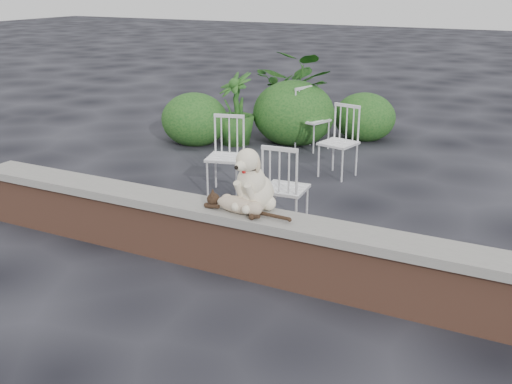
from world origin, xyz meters
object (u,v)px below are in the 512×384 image
at_px(dog, 256,177).
at_px(chair_b, 338,142).
at_px(cat, 240,204).
at_px(chair_a, 226,156).
at_px(chair_c, 285,187).
at_px(potted_plant_a, 299,94).
at_px(chair_e, 312,119).
at_px(potted_plant_b, 235,109).

relative_size(dog, chair_b, 0.62).
bearing_deg(cat, chair_b, 102.38).
bearing_deg(cat, chair_a, 131.39).
distance_m(dog, chair_b, 3.00).
bearing_deg(chair_c, cat, 88.76).
bearing_deg(chair_a, potted_plant_a, 81.96).
height_order(cat, chair_b, chair_b).
bearing_deg(chair_e, cat, -149.18).
bearing_deg(chair_a, chair_e, 71.75).
bearing_deg(chair_a, potted_plant_b, 101.38).
relative_size(chair_b, potted_plant_a, 0.66).
height_order(chair_a, chair_b, same).
bearing_deg(dog, chair_c, 107.38).
distance_m(cat, potted_plant_a, 5.10).
bearing_deg(chair_c, potted_plant_b, -57.86).
bearing_deg(chair_b, chair_c, -74.18).
bearing_deg(potted_plant_a, potted_plant_b, -127.98).
relative_size(chair_b, potted_plant_b, 0.83).
bearing_deg(potted_plant_b, chair_a, -63.69).
xyz_separation_m(cat, chair_e, (-1.07, 4.23, -0.19)).
xyz_separation_m(dog, cat, (-0.08, -0.15, -0.21)).
bearing_deg(cat, potted_plant_b, 127.74).
bearing_deg(potted_plant_b, potted_plant_a, 52.02).
distance_m(chair_e, chair_b, 1.41).
distance_m(chair_b, chair_c, 2.00).
bearing_deg(chair_a, chair_c, -47.65).
height_order(cat, chair_c, chair_c).
distance_m(cat, chair_e, 4.37).
bearing_deg(potted_plant_b, dog, -58.49).
height_order(dog, chair_b, dog).
xyz_separation_m(chair_b, potted_plant_a, (-1.34, 1.75, 0.25)).
distance_m(dog, chair_c, 1.05).
relative_size(dog, chair_c, 0.62).
height_order(chair_e, chair_c, same).
relative_size(chair_e, chair_c, 1.00).
height_order(dog, cat, dog).
distance_m(chair_a, chair_b, 1.60).
height_order(chair_a, potted_plant_a, potted_plant_a).
relative_size(chair_e, chair_a, 1.00).
bearing_deg(potted_plant_a, cat, -72.06).
xyz_separation_m(dog, potted_plant_b, (-2.34, 3.82, -0.31)).
bearing_deg(cat, chair_e, 112.23).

